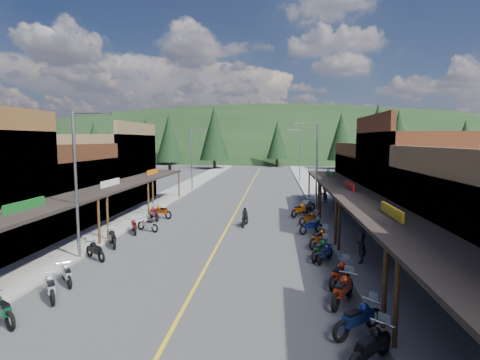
% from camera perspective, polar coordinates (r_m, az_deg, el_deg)
% --- Properties ---
extents(ground, '(220.00, 220.00, 0.00)m').
position_cam_1_polar(ground, '(25.98, -2.55, -8.36)').
color(ground, '#38383A').
rests_on(ground, ground).
extents(centerline, '(0.15, 90.00, 0.01)m').
position_cam_1_polar(centerline, '(45.51, 0.90, -2.06)').
color(centerline, gold).
rests_on(centerline, ground).
extents(sidewalk_west, '(3.40, 94.00, 0.15)m').
position_cam_1_polar(sidewalk_west, '(46.97, -9.74, -1.81)').
color(sidewalk_west, gray).
rests_on(sidewalk_west, ground).
extents(sidewalk_east, '(3.40, 94.00, 0.15)m').
position_cam_1_polar(sidewalk_east, '(45.67, 11.86, -2.08)').
color(sidewalk_east, gray).
rests_on(sidewalk_east, ground).
extents(shop_west_2, '(10.90, 9.00, 6.20)m').
position_cam_1_polar(shop_west_2, '(31.95, -27.37, -1.69)').
color(shop_west_2, '#3F2111').
rests_on(shop_west_2, ground).
extents(shop_west_3, '(10.90, 10.20, 8.20)m').
position_cam_1_polar(shop_west_3, '(40.22, -20.10, 1.52)').
color(shop_west_3, brown).
rests_on(shop_west_3, ground).
extents(shop_east_2, '(10.90, 9.00, 8.20)m').
position_cam_1_polar(shop_east_2, '(28.69, 26.36, -0.47)').
color(shop_east_2, '#562B19').
rests_on(shop_east_2, ground).
extents(shop_east_3, '(10.90, 10.20, 6.20)m').
position_cam_1_polar(shop_east_3, '(37.85, 21.06, -0.29)').
color(shop_east_3, '#4C2D16').
rests_on(shop_east_3, ground).
extents(streetlight_0, '(2.16, 0.18, 8.00)m').
position_cam_1_polar(streetlight_0, '(21.69, -23.43, 0.23)').
color(streetlight_0, gray).
rests_on(streetlight_0, ground).
extents(streetlight_1, '(2.16, 0.18, 8.00)m').
position_cam_1_polar(streetlight_1, '(48.10, -7.20, 3.66)').
color(streetlight_1, gray).
rests_on(streetlight_1, ground).
extents(streetlight_2, '(2.16, 0.18, 8.00)m').
position_cam_1_polar(streetlight_2, '(33.15, 11.36, 2.49)').
color(streetlight_2, gray).
rests_on(streetlight_2, ground).
extents(streetlight_3, '(2.16, 0.18, 8.00)m').
position_cam_1_polar(streetlight_3, '(55.06, 8.98, 3.95)').
color(streetlight_3, gray).
rests_on(streetlight_3, ground).
extents(ridge_hill, '(310.00, 140.00, 60.00)m').
position_cam_1_polar(ridge_hill, '(160.08, 4.10, 3.80)').
color(ridge_hill, black).
rests_on(ridge_hill, ground).
extents(pine_0, '(5.04, 5.04, 11.00)m').
position_cam_1_polar(pine_0, '(97.18, -21.35, 5.72)').
color(pine_0, black).
rests_on(pine_0, ground).
extents(pine_1, '(5.88, 5.88, 12.50)m').
position_cam_1_polar(pine_1, '(98.81, -10.88, 6.46)').
color(pine_1, black).
rests_on(pine_1, ground).
extents(pine_2, '(6.72, 6.72, 14.00)m').
position_cam_1_polar(pine_2, '(84.01, -3.92, 7.15)').
color(pine_2, black).
rests_on(pine_2, ground).
extents(pine_3, '(5.04, 5.04, 11.00)m').
position_cam_1_polar(pine_3, '(90.91, 5.70, 6.10)').
color(pine_3, black).
rests_on(pine_3, ground).
extents(pine_4, '(5.88, 5.88, 12.50)m').
position_cam_1_polar(pine_4, '(86.14, 15.14, 6.42)').
color(pine_4, black).
rests_on(pine_4, ground).
extents(pine_5, '(6.72, 6.72, 14.00)m').
position_cam_1_polar(pine_5, '(101.61, 22.97, 6.50)').
color(pine_5, black).
rests_on(pine_5, ground).
extents(pine_6, '(5.04, 5.04, 11.00)m').
position_cam_1_polar(pine_6, '(98.55, 31.04, 5.26)').
color(pine_6, black).
rests_on(pine_6, ground).
extents(pine_7, '(5.88, 5.88, 12.50)m').
position_cam_1_polar(pine_7, '(106.96, -14.12, 6.36)').
color(pine_7, black).
rests_on(pine_7, ground).
extents(pine_8, '(4.48, 4.48, 10.00)m').
position_cam_1_polar(pine_8, '(69.73, -16.17, 5.47)').
color(pine_8, black).
rests_on(pine_8, ground).
extents(pine_9, '(4.93, 4.93, 10.80)m').
position_cam_1_polar(pine_9, '(72.86, 21.81, 5.61)').
color(pine_9, black).
rests_on(pine_9, ground).
extents(pine_10, '(5.38, 5.38, 11.60)m').
position_cam_1_polar(pine_10, '(77.93, -10.72, 6.25)').
color(pine_10, black).
rests_on(pine_10, ground).
extents(pine_11, '(5.82, 5.82, 12.40)m').
position_cam_1_polar(pine_11, '(65.05, 20.18, 6.38)').
color(pine_11, black).
rests_on(pine_11, ground).
extents(bike_west_2, '(2.20, 1.71, 1.22)m').
position_cam_1_polar(bike_west_2, '(16.30, -32.74, -16.06)').
color(bike_west_2, '#0C3F27').
rests_on(bike_west_2, ground).
extents(bike_west_3, '(1.79, 2.03, 1.17)m').
position_cam_1_polar(bike_west_3, '(17.63, -26.95, -14.16)').
color(bike_west_3, '#96969B').
rests_on(bike_west_3, ground).
extents(bike_west_4, '(1.66, 1.81, 1.06)m').
position_cam_1_polar(bike_west_4, '(19.06, -24.93, -12.72)').
color(bike_west_4, '#A3A2A7').
rests_on(bike_west_4, ground).
extents(bike_west_5, '(1.95, 1.73, 1.12)m').
position_cam_1_polar(bike_west_5, '(22.13, -21.21, -9.86)').
color(bike_west_5, black).
rests_on(bike_west_5, ground).
extents(bike_west_6, '(1.65, 2.10, 1.17)m').
position_cam_1_polar(bike_west_6, '(24.36, -18.86, -8.25)').
color(bike_west_6, black).
rests_on(bike_west_6, ground).
extents(bike_west_7, '(1.46, 2.03, 1.11)m').
position_cam_1_polar(bike_west_7, '(27.27, -15.85, -6.69)').
color(bike_west_7, maroon).
rests_on(bike_west_7, ground).
extents(bike_west_8, '(2.02, 1.48, 1.11)m').
position_cam_1_polar(bike_west_8, '(27.60, -13.90, -6.48)').
color(bike_west_8, '#9F9FA4').
rests_on(bike_west_8, ground).
extents(bike_west_9, '(1.79, 2.14, 1.21)m').
position_cam_1_polar(bike_west_9, '(31.28, -12.96, -4.88)').
color(bike_west_9, maroon).
rests_on(bike_west_9, ground).
extents(bike_west_10, '(2.29, 1.68, 1.26)m').
position_cam_1_polar(bike_west_10, '(31.87, -11.90, -4.61)').
color(bike_west_10, '#A1470B').
rests_on(bike_west_10, ground).
extents(bike_east_1, '(2.11, 2.24, 1.32)m').
position_cam_1_polar(bike_east_1, '(12.28, 19.28, -22.62)').
color(bike_east_1, black).
rests_on(bike_east_1, ground).
extents(bike_east_2, '(2.25, 2.00, 1.30)m').
position_cam_1_polar(bike_east_2, '(13.80, 17.56, -19.26)').
color(bike_east_2, navy).
rests_on(bike_east_2, ground).
extents(bike_east_3, '(1.76, 2.40, 1.32)m').
position_cam_1_polar(bike_east_3, '(15.93, 15.40, -15.60)').
color(bike_east_3, '#B02C0C').
rests_on(bike_east_3, ground).
extents(bike_east_4, '(1.73, 2.21, 1.23)m').
position_cam_1_polar(bike_east_4, '(17.78, 14.98, -13.42)').
color(bike_east_4, red).
rests_on(bike_east_4, ground).
extents(bike_east_5, '(1.49, 1.95, 1.08)m').
position_cam_1_polar(bike_east_5, '(20.81, 12.84, -10.66)').
color(bike_east_5, navy).
rests_on(bike_east_5, ground).
extents(bike_east_6, '(1.74, 2.28, 1.26)m').
position_cam_1_polar(bike_east_6, '(21.17, 12.21, -10.11)').
color(bike_east_6, '#0D451A').
rests_on(bike_east_6, ground).
extents(bike_east_7, '(1.91, 2.23, 1.27)m').
position_cam_1_polar(bike_east_7, '(23.47, 12.04, -8.48)').
color(bike_east_7, '#A2430B').
rests_on(bike_east_7, ground).
extents(bike_east_8, '(2.01, 1.78, 1.16)m').
position_cam_1_polar(bike_east_8, '(26.60, 10.76, -6.83)').
color(bike_east_8, navy).
rests_on(bike_east_8, ground).
extents(bike_east_9, '(2.04, 1.70, 1.15)m').
position_cam_1_polar(bike_east_9, '(29.30, 10.59, -5.63)').
color(bike_east_9, '#B7510D').
rests_on(bike_east_9, ground).
extents(bike_east_10, '(2.05, 2.31, 1.33)m').
position_cam_1_polar(bike_east_10, '(32.15, 9.11, -4.40)').
color(bike_east_10, '#C75A0E').
rests_on(bike_east_10, ground).
extents(bike_east_11, '(2.21, 2.14, 1.32)m').
position_cam_1_polar(bike_east_11, '(34.23, 10.02, -3.78)').
color(bike_east_11, gray).
rests_on(bike_east_11, ground).
extents(bike_east_12, '(1.83, 2.25, 1.26)m').
position_cam_1_polar(bike_east_12, '(35.13, 10.02, -3.57)').
color(bike_east_12, '#0E4819').
rests_on(bike_east_12, ground).
extents(rider_on_bike, '(0.88, 2.01, 1.48)m').
position_cam_1_polar(rider_on_bike, '(28.34, 0.77, -5.89)').
color(rider_on_bike, black).
rests_on(rider_on_bike, ground).
extents(pedestrian_east_a, '(0.63, 0.80, 1.92)m').
position_cam_1_polar(pedestrian_east_a, '(20.56, 18.04, -9.37)').
color(pedestrian_east_a, black).
rests_on(pedestrian_east_a, sidewalk_east).
extents(pedestrian_east_b, '(1.00, 0.97, 1.82)m').
position_cam_1_polar(pedestrian_east_b, '(38.83, 12.62, -2.06)').
color(pedestrian_east_b, brown).
rests_on(pedestrian_east_b, sidewalk_east).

